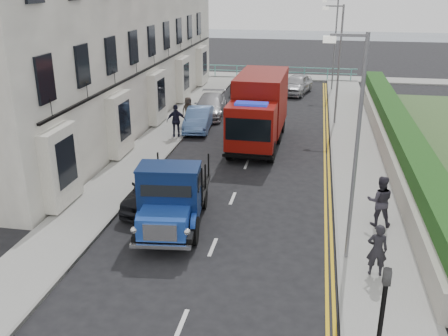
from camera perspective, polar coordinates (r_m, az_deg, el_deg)
ground at (r=18.45m, az=-0.03°, el=-6.00°), size 120.00×120.00×0.00m
pavement_west at (r=27.76m, az=-7.25°, el=3.30°), size 2.40×38.00×0.12m
pavement_east at (r=26.62m, az=14.88°, el=1.99°), size 2.60×38.00×0.12m
promenade at (r=46.05m, az=6.64°, el=10.30°), size 30.00×2.50×0.12m
sea_plane at (r=76.72m, az=8.39°, el=14.32°), size 120.00×120.00×0.00m
terrace_west at (r=31.77m, az=-13.35°, el=18.17°), size 6.31×30.20×14.25m
garden_east at (r=26.61m, az=19.14°, el=3.41°), size 1.45×28.00×1.75m
seafront_railing at (r=45.17m, az=6.59°, el=10.77°), size 13.00×0.08×1.11m
lamp_near at (r=14.89m, az=14.56°, el=3.25°), size 1.23×0.18×7.00m
lamp_mid at (r=30.53m, az=12.83°, el=12.13°), size 1.23×0.18×7.00m
lamp_far at (r=40.45m, az=12.43°, el=14.17°), size 1.23×0.18×7.00m
traffic_signal at (r=10.83m, az=17.62°, el=-15.53°), size 0.16×0.20×3.10m
bedford_lorry at (r=17.34m, az=-6.10°, el=-3.82°), size 2.58×5.38×2.46m
red_lorry at (r=26.51m, az=4.05°, el=6.82°), size 2.52×7.04×3.66m
parked_car_front at (r=19.66m, az=-7.50°, el=-2.06°), size 2.08×4.48×1.49m
parked_car_mid at (r=29.43m, az=-2.90°, el=5.63°), size 1.67×4.02×1.29m
parked_car_rear at (r=32.45m, az=-1.61°, el=7.13°), size 2.22×4.76×1.34m
seafront_car_left at (r=40.05m, az=3.11°, el=9.80°), size 2.75×5.34×1.44m
seafront_car_right at (r=39.40m, az=8.30°, el=9.46°), size 2.65×4.62×1.48m
pedestrian_east_near at (r=15.37m, az=17.10°, el=-8.92°), size 0.60×0.39×1.64m
pedestrian_east_far at (r=18.32m, az=17.40°, el=-3.61°), size 0.90×0.70×1.85m
pedestrian_west_near at (r=27.67m, az=-5.47°, el=5.39°), size 1.14×0.74×1.80m
pedestrian_west_far at (r=30.18m, az=-4.11°, el=6.56°), size 0.95×0.87×1.63m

